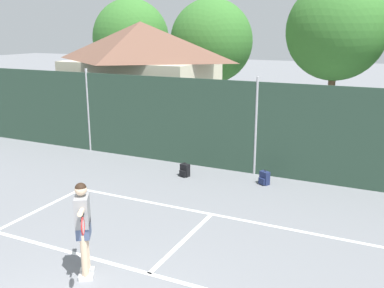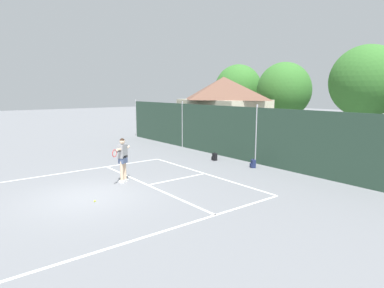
% 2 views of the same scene
% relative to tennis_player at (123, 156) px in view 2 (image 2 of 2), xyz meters
% --- Properties ---
extents(ground_plane, '(120.00, 120.00, 0.00)m').
position_rel_tennis_player_xyz_m(ground_plane, '(1.00, -1.89, -1.11)').
color(ground_plane, slate).
extents(court_markings, '(8.30, 11.10, 0.01)m').
position_rel_tennis_player_xyz_m(court_markings, '(1.00, -1.25, -1.11)').
color(court_markings, white).
rests_on(court_markings, ground).
extents(chainlink_fence, '(26.09, 0.09, 3.09)m').
position_rel_tennis_player_xyz_m(chainlink_fence, '(1.00, 7.11, 0.36)').
color(chainlink_fence, '#284233').
rests_on(chainlink_fence, ground).
extents(clubhouse_building, '(6.45, 4.56, 4.79)m').
position_rel_tennis_player_xyz_m(clubhouse_building, '(-5.44, 10.80, 1.37)').
color(clubhouse_building, beige).
rests_on(clubhouse_building, ground).
extents(treeline_backdrop, '(25.87, 4.59, 6.84)m').
position_rel_tennis_player_xyz_m(treeline_backdrop, '(0.60, 17.08, 2.93)').
color(treeline_backdrop, brown).
rests_on(treeline_backdrop, ground).
extents(tennis_player, '(0.91, 1.19, 1.85)m').
position_rel_tennis_player_xyz_m(tennis_player, '(0.00, 0.00, 0.00)').
color(tennis_player, silver).
rests_on(tennis_player, ground).
extents(tennis_ball, '(0.07, 0.07, 0.07)m').
position_rel_tennis_player_xyz_m(tennis_ball, '(1.65, -1.89, -1.08)').
color(tennis_ball, '#CCE033').
rests_on(tennis_ball, ground).
extents(backpack_black, '(0.32, 0.29, 0.46)m').
position_rel_tennis_player_xyz_m(backpack_black, '(-0.89, 5.90, -0.92)').
color(backpack_black, black).
rests_on(backpack_black, ground).
extents(backpack_navy, '(0.34, 0.33, 0.46)m').
position_rel_tennis_player_xyz_m(backpack_navy, '(1.57, 6.27, -0.92)').
color(backpack_navy, navy).
rests_on(backpack_navy, ground).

